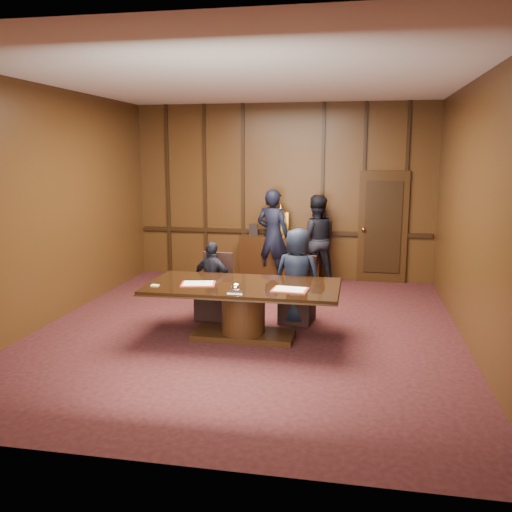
{
  "coord_description": "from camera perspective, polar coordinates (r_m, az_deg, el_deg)",
  "views": [
    {
      "loc": [
        1.52,
        -7.35,
        2.52
      ],
      "look_at": [
        0.07,
        0.26,
        1.05
      ],
      "focal_mm": 38.0,
      "sensor_mm": 36.0,
      "label": 1
    }
  ],
  "objects": [
    {
      "name": "room",
      "position": [
        7.67,
        -0.23,
        4.79
      ],
      "size": [
        7.0,
        7.04,
        3.5
      ],
      "color": "black",
      "rests_on": "ground"
    },
    {
      "name": "sideboard",
      "position": [
        10.91,
        2.56,
        -0.01
      ],
      "size": [
        1.6,
        0.45,
        1.54
      ],
      "color": "black",
      "rests_on": "ground"
    },
    {
      "name": "conference_table",
      "position": [
        7.46,
        -1.35,
        -4.87
      ],
      "size": [
        2.62,
        1.32,
        0.76
      ],
      "color": "black",
      "rests_on": "ground"
    },
    {
      "name": "folder_left",
      "position": [
        7.44,
        -6.1,
        -2.92
      ],
      "size": [
        0.52,
        0.42,
        0.02
      ],
      "rotation": [
        0.0,
        0.0,
        0.2
      ],
      "color": "#A9290F",
      "rests_on": "conference_table"
    },
    {
      "name": "folder_right",
      "position": [
        7.1,
        3.59,
        -3.55
      ],
      "size": [
        0.49,
        0.37,
        0.02
      ],
      "rotation": [
        0.0,
        0.0,
        -0.09
      ],
      "color": "#A9290F",
      "rests_on": "conference_table"
    },
    {
      "name": "inkstand",
      "position": [
        6.96,
        -2.13,
        -3.43
      ],
      "size": [
        0.2,
        0.14,
        0.12
      ],
      "color": "white",
      "rests_on": "conference_table"
    },
    {
      "name": "notepad",
      "position": [
        7.44,
        -10.59,
        -3.05
      ],
      "size": [
        0.1,
        0.08,
        0.01
      ],
      "primitive_type": "cube",
      "rotation": [
        0.0,
        0.0,
        -0.06
      ],
      "color": "#E0D16D",
      "rests_on": "conference_table"
    },
    {
      "name": "chair_left",
      "position": [
        8.49,
        -4.39,
        -4.48
      ],
      "size": [
        0.52,
        0.52,
        0.99
      ],
      "rotation": [
        0.0,
        0.0,
        -0.09
      ],
      "color": "black",
      "rests_on": "ground"
    },
    {
      "name": "chair_right",
      "position": [
        8.26,
        4.4,
        -4.93
      ],
      "size": [
        0.54,
        0.54,
        0.99
      ],
      "rotation": [
        0.0,
        0.0,
        -0.14
      ],
      "color": "black",
      "rests_on": "ground"
    },
    {
      "name": "signatory_left",
      "position": [
        8.34,
        -4.57,
        -2.59
      ],
      "size": [
        0.76,
        0.48,
        1.2
      ],
      "primitive_type": "imported",
      "rotation": [
        0.0,
        0.0,
        2.86
      ],
      "color": "black",
      "rests_on": "ground"
    },
    {
      "name": "signatory_right",
      "position": [
        8.08,
        4.35,
        -2.14
      ],
      "size": [
        0.78,
        0.58,
        1.44
      ],
      "primitive_type": "imported",
      "rotation": [
        0.0,
        0.0,
        2.96
      ],
      "color": "black",
      "rests_on": "ground"
    },
    {
      "name": "witness_left",
      "position": [
        10.7,
        1.78,
        2.15
      ],
      "size": [
        0.77,
        0.62,
        1.84
      ],
      "primitive_type": "imported",
      "rotation": [
        0.0,
        0.0,
        2.85
      ],
      "color": "black",
      "rests_on": "ground"
    },
    {
      "name": "witness_right",
      "position": [
        10.61,
        6.29,
        1.73
      ],
      "size": [
        0.94,
        0.78,
        1.74
      ],
      "primitive_type": "imported",
      "rotation": [
        0.0,
        0.0,
        3.3
      ],
      "color": "black",
      "rests_on": "ground"
    }
  ]
}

